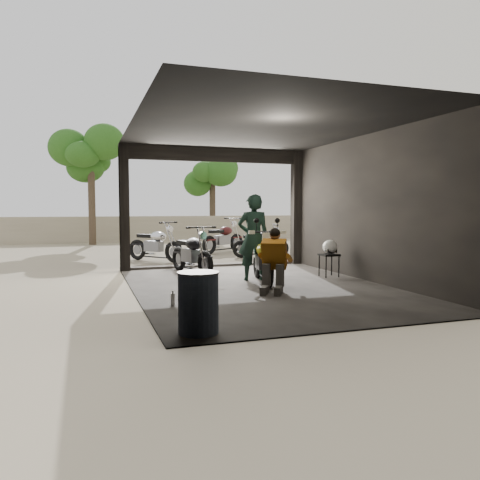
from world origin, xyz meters
TOP-DOWN VIEW (x-y plane):
  - ground at (0.00, 0.00)m, footprint 80.00×80.00m
  - garage at (0.00, 0.55)m, footprint 7.00×7.13m
  - boundary_wall at (0.00, 14.00)m, footprint 18.00×0.30m
  - tree_left at (-3.00, 12.50)m, footprint 2.20×2.20m
  - tree_right at (2.80, 14.00)m, footprint 2.20×2.20m
  - main_bike at (0.25, 0.53)m, footprint 1.05×1.85m
  - left_bike at (-0.89, 2.34)m, footprint 1.14×1.87m
  - outside_bike_a at (-1.34, 5.31)m, footprint 1.72×1.82m
  - outside_bike_b at (1.33, 7.13)m, footprint 1.96×1.63m
  - outside_bike_c at (2.04, 5.27)m, footprint 1.69×0.92m
  - rider at (0.17, 0.89)m, footprint 0.78×0.60m
  - mechanic at (0.01, -0.65)m, footprint 0.94×1.01m
  - stool at (2.00, 0.79)m, footprint 0.40×0.40m
  - helmet at (2.04, 0.83)m, footprint 0.35×0.37m
  - oil_drum at (-2.00, -3.00)m, footprint 0.68×0.68m
  - sign_post at (2.97, 2.44)m, footprint 0.89×0.08m

SIDE VIEW (x-z plane):
  - ground at x=0.00m, z-range 0.00..0.00m
  - oil_drum at x=-2.00m, z-range 0.00..0.80m
  - stool at x=2.00m, z-range 0.20..0.74m
  - outside_bike_c at x=2.04m, z-range 0.00..1.09m
  - main_bike at x=0.25m, z-range 0.00..1.16m
  - left_bike at x=-0.89m, z-range 0.00..1.18m
  - mechanic at x=0.01m, z-range 0.00..1.19m
  - boundary_wall at x=0.00m, z-range 0.00..1.20m
  - outside_bike_a at x=-1.34m, z-range 0.00..1.20m
  - outside_bike_b at x=1.33m, z-range 0.00..1.25m
  - helmet at x=2.04m, z-range 0.55..0.87m
  - rider at x=0.17m, z-range 0.00..1.91m
  - garage at x=0.00m, z-range -0.32..2.88m
  - sign_post at x=2.97m, z-range 0.49..3.17m
  - tree_right at x=2.80m, z-range 1.06..6.06m
  - tree_left at x=-3.00m, z-range 1.19..6.79m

